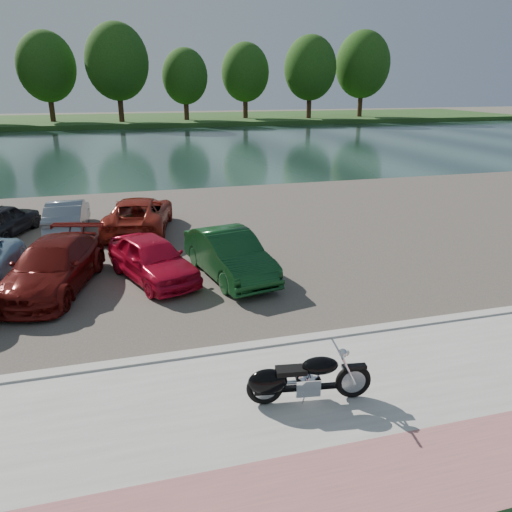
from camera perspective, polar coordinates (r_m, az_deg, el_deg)
The scene contains 15 objects.
ground at distance 10.25m, azimuth 11.17°, elevation -14.72°, with size 200.00×200.00×0.00m, color #595447.
promenade at distance 9.51m, azimuth 13.96°, elevation -17.59°, with size 60.00×6.00×0.10m, color #A4A19A.
pink_path at distance 8.52m, azimuth 19.23°, elevation -22.78°, with size 60.00×2.00×0.01m, color #9A575F.
kerb at distance 11.76m, azimuth 6.87°, elevation -9.31°, with size 60.00×0.30×0.14m, color #A4A19A.
parking_lot at distance 19.78m, azimuth -2.93°, elevation 2.63°, with size 60.00×18.00×0.04m, color #48413A.
river at distance 48.02m, azimuth -10.72°, elevation 12.15°, with size 120.00×40.00×0.00m, color #1A302C.
far_bank at distance 79.80m, azimuth -12.94°, elevation 14.93°, with size 120.00×24.00×0.60m, color #234117.
far_trees at distance 73.81m, azimuth -9.49°, elevation 20.42°, with size 70.25×10.68×12.52m.
motorcycle at distance 9.36m, azimuth 4.81°, elevation -13.88°, with size 2.32×0.78×1.05m.
car_3 at distance 15.26m, azimuth -22.20°, elevation -1.11°, with size 1.93×4.76×1.38m, color #5C100D.
car_4 at distance 15.17m, azimuth -11.78°, elevation -0.27°, with size 1.57×3.89×1.33m, color red.
car_5 at distance 15.10m, azimuth -3.05°, elevation 0.18°, with size 1.48×4.25×1.40m, color #103D1A.
car_8 at distance 21.42m, azimuth -27.07°, elevation 3.65°, with size 1.51×3.75×1.28m, color black.
car_9 at distance 21.15m, azimuth -20.73°, elevation 4.36°, with size 1.36×3.89×1.28m, color slate.
car_10 at distance 20.31m, azimuth -13.21°, elevation 4.66°, with size 2.28×4.95×1.38m, color maroon.
Camera 1 is at (-4.07, -7.51, 5.67)m, focal length 35.00 mm.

